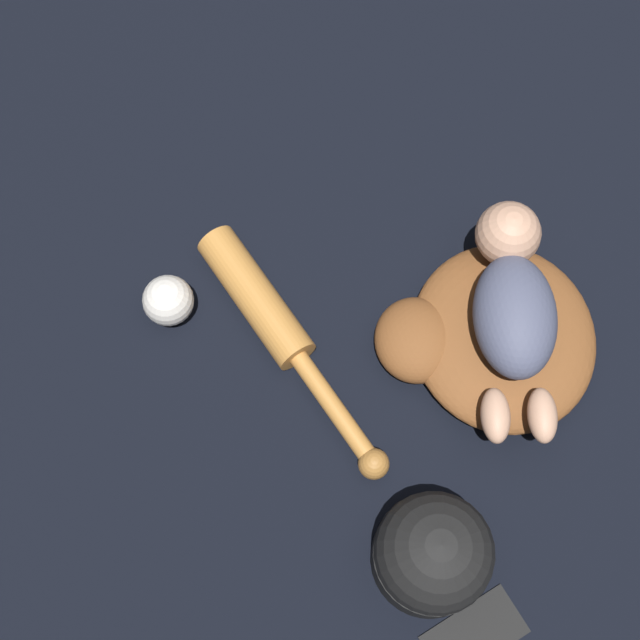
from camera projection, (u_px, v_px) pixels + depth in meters
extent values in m
plane|color=black|center=(483.00, 371.00, 1.35)|extent=(6.00, 6.00, 0.00)
ellipsoid|color=brown|center=(503.00, 336.00, 1.33)|extent=(0.35, 0.33, 0.07)
ellipsoid|color=brown|center=(416.00, 340.00, 1.33)|extent=(0.16, 0.15, 0.07)
ellipsoid|color=#4C516B|center=(515.00, 316.00, 1.25)|extent=(0.20, 0.15, 0.10)
sphere|color=tan|center=(507.00, 234.00, 1.30)|extent=(0.10, 0.10, 0.10)
ellipsoid|color=tan|center=(495.00, 416.00, 1.23)|extent=(0.08, 0.05, 0.04)
ellipsoid|color=tan|center=(542.00, 415.00, 1.23)|extent=(0.08, 0.05, 0.04)
cylinder|color=#C6843D|center=(255.00, 297.00, 1.36)|extent=(0.21, 0.21, 0.06)
cylinder|color=#C6843D|center=(335.00, 409.00, 1.29)|extent=(0.16, 0.15, 0.03)
sphere|color=#A97034|center=(374.00, 464.00, 1.26)|extent=(0.05, 0.05, 0.05)
sphere|color=white|center=(168.00, 301.00, 1.35)|extent=(0.08, 0.08, 0.08)
cylinder|color=black|center=(430.00, 556.00, 1.22)|extent=(0.16, 0.16, 0.07)
sphere|color=black|center=(434.00, 552.00, 1.17)|extent=(0.16, 0.16, 0.16)
cube|color=black|center=(475.00, 634.00, 1.21)|extent=(0.14, 0.15, 0.01)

